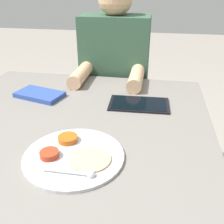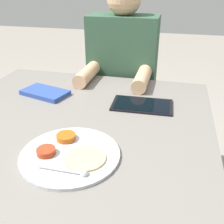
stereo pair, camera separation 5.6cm
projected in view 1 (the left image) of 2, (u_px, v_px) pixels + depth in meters
The scene contains 5 objects.
dining_table at pixel (74, 201), 1.13m from camera, with size 1.05×1.05×0.77m.
thali_tray at pixel (74, 155), 0.78m from camera, with size 0.30×0.30×0.03m.
red_notebook at pixel (40, 95), 1.17m from camera, with size 0.23×0.17×0.02m.
tablet_device at pixel (139, 104), 1.10m from camera, with size 0.25×0.16×0.01m.
person_diner at pixel (115, 99), 1.60m from camera, with size 0.38×0.45×1.24m.
Camera 1 is at (0.30, -0.79, 1.25)m, focal length 42.00 mm.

